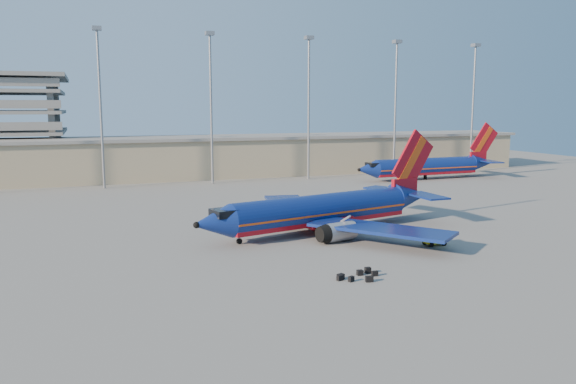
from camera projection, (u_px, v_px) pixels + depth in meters
name	position (u px, v px, depth m)	size (l,w,h in m)	color
ground	(334.00, 230.00, 67.73)	(220.00, 220.00, 0.00)	slate
terminal_building	(267.00, 154.00, 124.40)	(122.00, 16.00, 8.50)	#9C8A6B
light_mast_row	(261.00, 92.00, 109.58)	(101.60, 1.60, 28.65)	gray
aircraft_main	(326.00, 210.00, 66.58)	(34.23, 32.53, 11.78)	navy
aircraft_second	(429.00, 166.00, 115.00)	(33.87, 13.19, 11.47)	navy
baggage_tug	(435.00, 238.00, 59.92)	(2.26, 1.41, 1.59)	yellow
luggage_pile	(358.00, 275.00, 48.46)	(3.99, 2.73, 0.54)	black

